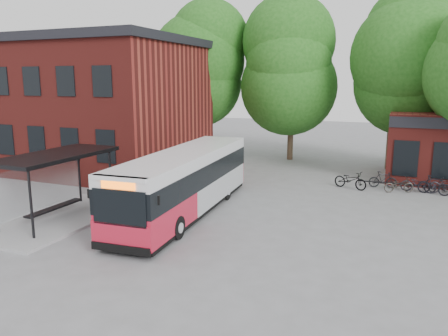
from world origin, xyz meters
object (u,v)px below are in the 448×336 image
at_px(city_bus, 186,183).
at_px(bicycle_4, 418,184).
at_px(bicycle_2, 399,185).
at_px(bus_shelter, 58,187).
at_px(bicycle_5, 434,185).
at_px(bicycle_0, 350,180).
at_px(bicycle_6, 447,184).
at_px(bicycle_1, 383,180).

height_order(city_bus, bicycle_4, city_bus).
distance_m(city_bus, bicycle_2, 11.59).
xyz_separation_m(bus_shelter, bicycle_5, (14.96, 10.71, -0.96)).
distance_m(bus_shelter, bicycle_2, 16.92).
relative_size(bicycle_0, bicycle_5, 1.15).
relative_size(bicycle_0, bicycle_6, 1.02).
height_order(city_bus, bicycle_5, city_bus).
relative_size(bicycle_1, bicycle_5, 0.92).
height_order(bicycle_1, bicycle_4, bicycle_4).
distance_m(bicycle_4, bicycle_5, 0.78).
bearing_deg(bicycle_6, bus_shelter, 108.19).
xyz_separation_m(bus_shelter, bicycle_6, (15.58, 11.26, -0.97)).
height_order(bicycle_0, bicycle_2, bicycle_0).
distance_m(bicycle_1, bicycle_5, 2.61).
xyz_separation_m(bus_shelter, bicycle_0, (10.78, 10.35, -0.96)).
bearing_deg(bicycle_0, bicycle_4, -59.50).
relative_size(city_bus, bicycle_6, 5.94).
bearing_deg(bicycle_2, bicycle_5, -105.33).
bearing_deg(bicycle_2, city_bus, 106.71).
bearing_deg(bicycle_6, bicycle_2, 91.46).
bearing_deg(bicycle_5, city_bus, 143.32).
distance_m(city_bus, bicycle_1, 11.57).
bearing_deg(bus_shelter, bicycle_0, 43.83).
distance_m(bicycle_0, bicycle_2, 2.48).
bearing_deg(bicycle_4, city_bus, 133.42).
height_order(bicycle_0, bicycle_4, bicycle_0).
bearing_deg(bicycle_0, bus_shelter, 154.87).
distance_m(city_bus, bicycle_0, 9.77).
relative_size(bicycle_4, bicycle_6, 0.95).
height_order(bicycle_2, bicycle_5, bicycle_5).
xyz_separation_m(city_bus, bicycle_6, (11.09, 8.33, -0.91)).
bearing_deg(bicycle_6, bicycle_5, 113.60).
xyz_separation_m(city_bus, bicycle_1, (7.92, 8.38, -0.94)).
bearing_deg(city_bus, bicycle_4, 35.61).
bearing_deg(bus_shelter, bicycle_1, 42.31).
bearing_deg(bus_shelter, bicycle_5, 35.60).
xyz_separation_m(bicycle_1, bicycle_6, (3.16, -0.05, 0.03)).
height_order(bicycle_2, bicycle_6, bicycle_6).
distance_m(bicycle_1, bicycle_6, 3.16).
height_order(bus_shelter, city_bus, bus_shelter).
xyz_separation_m(bicycle_2, bicycle_6, (2.32, 0.80, 0.07)).
xyz_separation_m(bicycle_2, bicycle_4, (0.95, 0.47, 0.04)).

